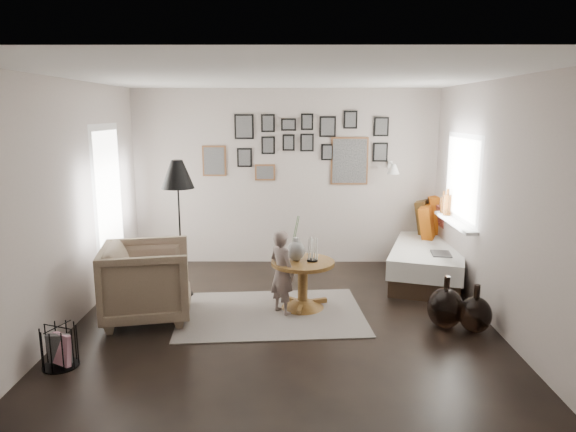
{
  "coord_description": "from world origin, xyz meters",
  "views": [
    {
      "loc": [
        0.08,
        -5.2,
        2.25
      ],
      "look_at": [
        0.05,
        0.5,
        1.1
      ],
      "focal_mm": 32.0,
      "sensor_mm": 36.0,
      "label": 1
    }
  ],
  "objects_px": {
    "floor_lamp": "(178,180)",
    "demijohn_large": "(445,308)",
    "magazine_basket": "(60,347)",
    "child": "(282,272)",
    "demijohn_small": "(475,314)",
    "armchair": "(147,282)",
    "daybed": "(427,253)",
    "pedestal_table": "(303,287)",
    "vase": "(296,247)"
  },
  "relations": [
    {
      "from": "floor_lamp",
      "to": "demijohn_large",
      "type": "distance_m",
      "value": 3.38
    },
    {
      "from": "demijohn_large",
      "to": "magazine_basket",
      "type": "bearing_deg",
      "value": -166.8
    },
    {
      "from": "child",
      "to": "magazine_basket",
      "type": "bearing_deg",
      "value": 79.97
    },
    {
      "from": "demijohn_small",
      "to": "armchair",
      "type": "bearing_deg",
      "value": 174.17
    },
    {
      "from": "daybed",
      "to": "floor_lamp",
      "type": "relative_size",
      "value": 1.34
    },
    {
      "from": "armchair",
      "to": "demijohn_small",
      "type": "relative_size",
      "value": 1.81
    },
    {
      "from": "armchair",
      "to": "child",
      "type": "distance_m",
      "value": 1.49
    },
    {
      "from": "floor_lamp",
      "to": "magazine_basket",
      "type": "relative_size",
      "value": 4.36
    },
    {
      "from": "daybed",
      "to": "demijohn_small",
      "type": "distance_m",
      "value": 1.95
    },
    {
      "from": "daybed",
      "to": "armchair",
      "type": "bearing_deg",
      "value": -137.63
    },
    {
      "from": "daybed",
      "to": "magazine_basket",
      "type": "xyz_separation_m",
      "value": [
        -4.0,
        -2.7,
        -0.13
      ]
    },
    {
      "from": "child",
      "to": "daybed",
      "type": "bearing_deg",
      "value": -97.09
    },
    {
      "from": "demijohn_small",
      "to": "child",
      "type": "distance_m",
      "value": 2.1
    },
    {
      "from": "pedestal_table",
      "to": "floor_lamp",
      "type": "distance_m",
      "value": 1.96
    },
    {
      "from": "pedestal_table",
      "to": "armchair",
      "type": "height_order",
      "value": "armchair"
    },
    {
      "from": "floor_lamp",
      "to": "demijohn_small",
      "type": "distance_m",
      "value": 3.67
    },
    {
      "from": "vase",
      "to": "magazine_basket",
      "type": "xyz_separation_m",
      "value": [
        -2.14,
        -1.43,
        -0.55
      ]
    },
    {
      "from": "magazine_basket",
      "to": "child",
      "type": "height_order",
      "value": "child"
    },
    {
      "from": "daybed",
      "to": "demijohn_small",
      "type": "relative_size",
      "value": 4.39
    },
    {
      "from": "vase",
      "to": "magazine_basket",
      "type": "distance_m",
      "value": 2.63
    },
    {
      "from": "vase",
      "to": "demijohn_small",
      "type": "relative_size",
      "value": 1.01
    },
    {
      "from": "pedestal_table",
      "to": "child",
      "type": "relative_size",
      "value": 0.76
    },
    {
      "from": "demijohn_large",
      "to": "vase",
      "type": "bearing_deg",
      "value": 160.54
    },
    {
      "from": "pedestal_table",
      "to": "demijohn_large",
      "type": "height_order",
      "value": "pedestal_table"
    },
    {
      "from": "demijohn_large",
      "to": "daybed",
      "type": "bearing_deg",
      "value": 81.39
    },
    {
      "from": "armchair",
      "to": "child",
      "type": "xyz_separation_m",
      "value": [
        1.48,
        0.15,
        0.06
      ]
    },
    {
      "from": "vase",
      "to": "daybed",
      "type": "bearing_deg",
      "value": 34.25
    },
    {
      "from": "daybed",
      "to": "demijohn_large",
      "type": "height_order",
      "value": "daybed"
    },
    {
      "from": "daybed",
      "to": "demijohn_large",
      "type": "relative_size",
      "value": 3.99
    },
    {
      "from": "floor_lamp",
      "to": "demijohn_large",
      "type": "relative_size",
      "value": 2.98
    },
    {
      "from": "demijohn_small",
      "to": "daybed",
      "type": "bearing_deg",
      "value": 90.02
    },
    {
      "from": "magazine_basket",
      "to": "demijohn_large",
      "type": "height_order",
      "value": "demijohn_large"
    },
    {
      "from": "child",
      "to": "demijohn_small",
      "type": "bearing_deg",
      "value": -146.69
    },
    {
      "from": "pedestal_table",
      "to": "magazine_basket",
      "type": "height_order",
      "value": "pedestal_table"
    },
    {
      "from": "daybed",
      "to": "child",
      "type": "height_order",
      "value": "daybed"
    },
    {
      "from": "demijohn_small",
      "to": "vase",
      "type": "bearing_deg",
      "value": 159.94
    },
    {
      "from": "pedestal_table",
      "to": "magazine_basket",
      "type": "xyz_separation_m",
      "value": [
        -2.22,
        -1.41,
        -0.08
      ]
    },
    {
      "from": "daybed",
      "to": "magazine_basket",
      "type": "height_order",
      "value": "daybed"
    },
    {
      "from": "daybed",
      "to": "floor_lamp",
      "type": "distance_m",
      "value": 3.58
    },
    {
      "from": "armchair",
      "to": "demijohn_large",
      "type": "relative_size",
      "value": 1.65
    },
    {
      "from": "vase",
      "to": "pedestal_table",
      "type": "bearing_deg",
      "value": -14.04
    },
    {
      "from": "floor_lamp",
      "to": "demijohn_small",
      "type": "relative_size",
      "value": 3.28
    },
    {
      "from": "demijohn_large",
      "to": "child",
      "type": "bearing_deg",
      "value": 167.4
    },
    {
      "from": "pedestal_table",
      "to": "demijohn_small",
      "type": "relative_size",
      "value": 1.41
    },
    {
      "from": "magazine_basket",
      "to": "demijohn_large",
      "type": "bearing_deg",
      "value": 13.2
    },
    {
      "from": "vase",
      "to": "demijohn_large",
      "type": "relative_size",
      "value": 0.92
    },
    {
      "from": "child",
      "to": "demijohn_large",
      "type": "bearing_deg",
      "value": -145.13
    },
    {
      "from": "pedestal_table",
      "to": "child",
      "type": "bearing_deg",
      "value": -147.86
    },
    {
      "from": "demijohn_small",
      "to": "pedestal_table",
      "type": "bearing_deg",
      "value": 159.67
    },
    {
      "from": "armchair",
      "to": "demijohn_large",
      "type": "height_order",
      "value": "armchair"
    }
  ]
}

